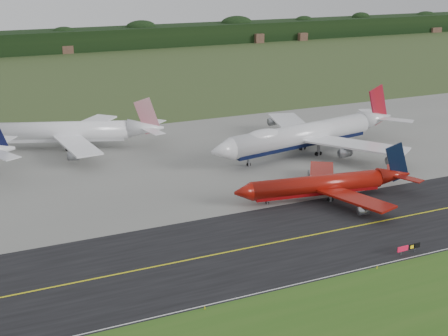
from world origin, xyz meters
TOP-DOWN VIEW (x-y plane):
  - ground at (0.00, 0.00)m, footprint 600.00×600.00m
  - grass_verge at (0.00, -35.00)m, footprint 400.00×30.00m
  - taxiway at (0.00, -4.00)m, footprint 400.00×32.00m
  - apron at (0.00, 51.00)m, footprint 400.00×78.00m
  - taxiway_centreline at (0.00, -4.00)m, footprint 400.00×0.40m
  - taxiway_edge_line at (0.00, -19.50)m, footprint 400.00×0.25m
  - horizon_treeline at (0.00, 273.76)m, footprint 700.00×25.00m
  - jet_ba_747 at (22.55, 42.76)m, footprint 64.34×52.64m
  - jet_red_737 at (8.83, 12.00)m, footprint 42.68×34.51m
  - jet_star_tail at (-36.03, 74.82)m, footprint 52.43×42.58m
  - taxiway_sign at (7.14, -18.00)m, footprint 5.12×0.34m
  - edge_marker_left at (-34.05, -20.50)m, footprint 0.16×0.16m
  - edge_marker_center at (-1.74, -20.50)m, footprint 0.16×0.16m

SIDE VIEW (x-z plane):
  - ground at x=0.00m, z-range 0.00..0.00m
  - grass_verge at x=0.00m, z-range 0.00..0.01m
  - apron at x=0.00m, z-range 0.00..0.01m
  - taxiway at x=0.00m, z-range 0.00..0.02m
  - taxiway_centreline at x=0.00m, z-range 0.03..0.03m
  - taxiway_edge_line at x=0.00m, z-range 0.03..0.03m
  - edge_marker_left at x=-34.05m, z-range 0.00..0.50m
  - edge_marker_center at x=-1.74m, z-range 0.00..0.50m
  - taxiway_sign at x=7.14m, z-range 0.35..2.05m
  - jet_red_737 at x=8.83m, z-range -2.58..8.95m
  - jet_star_tail at x=-36.03m, z-range -2.37..11.87m
  - horizon_treeline at x=0.00m, z-range -0.53..11.47m
  - jet_ba_747 at x=22.55m, z-range -2.59..13.64m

